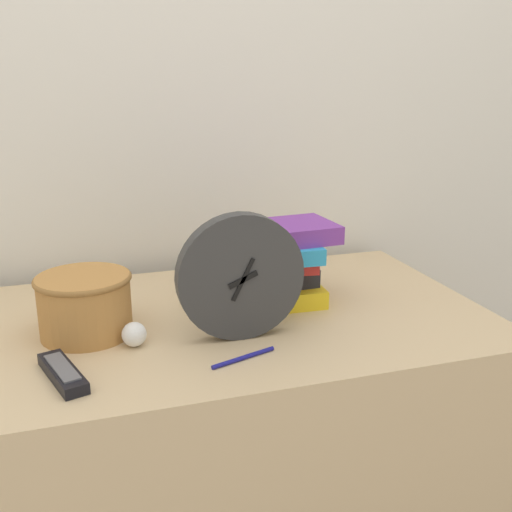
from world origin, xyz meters
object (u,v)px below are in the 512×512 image
object	(u,v)px
pen	(244,358)
basket	(85,303)
tv_remote	(63,373)
crumpled_paper_ball	(134,334)
desk_clock	(241,277)
book_stack	(272,262)

from	to	relation	value
pen	basket	bearing A→B (deg)	142.62
tv_remote	crumpled_paper_ball	distance (m)	0.16
desk_clock	tv_remote	distance (m)	0.36
tv_remote	crumpled_paper_ball	bearing A→B (deg)	35.53
crumpled_paper_ball	pen	world-z (taller)	crumpled_paper_ball
book_stack	crumpled_paper_ball	xyz separation A→B (m)	(-0.32, -0.13, -0.07)
pen	desk_clock	bearing A→B (deg)	76.33
basket	tv_remote	world-z (taller)	basket
desk_clock	book_stack	distance (m)	0.20
desk_clock	pen	bearing A→B (deg)	-103.67
book_stack	tv_remote	world-z (taller)	book_stack
basket	crumpled_paper_ball	xyz separation A→B (m)	(0.08, -0.08, -0.04)
basket	pen	xyz separation A→B (m)	(0.26, -0.20, -0.06)
crumpled_paper_ball	desk_clock	bearing A→B (deg)	-6.21
pen	book_stack	bearing A→B (deg)	60.91
tv_remote	pen	distance (m)	0.31
book_stack	basket	bearing A→B (deg)	-172.81
tv_remote	pen	world-z (taller)	tv_remote
tv_remote	pen	size ratio (longest dim) A/B	1.24
desk_clock	basket	bearing A→B (deg)	159.78
pen	tv_remote	bearing A→B (deg)	175.47
desk_clock	tv_remote	world-z (taller)	desk_clock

